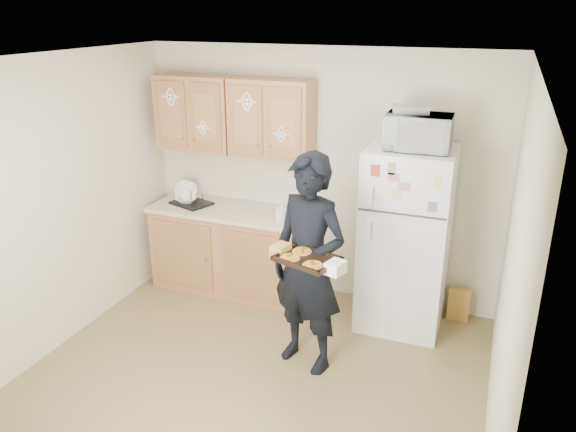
{
  "coord_description": "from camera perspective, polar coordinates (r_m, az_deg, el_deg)",
  "views": [
    {
      "loc": [
        1.64,
        -3.32,
        2.84
      ],
      "look_at": [
        0.19,
        0.45,
        1.32
      ],
      "focal_mm": 35.0,
      "sensor_mm": 36.0,
      "label": 1
    }
  ],
  "objects": [
    {
      "name": "pizza_front_left",
      "position": [
        4.12,
        0.21,
        -4.22
      ],
      "size": [
        0.15,
        0.15,
        0.02
      ],
      "primitive_type": "cylinder",
      "color": "orange",
      "rests_on": "baking_tray"
    },
    {
      "name": "wall_front",
      "position": [
        2.74,
        -21.93,
        -16.47
      ],
      "size": [
        3.6,
        0.04,
        2.5
      ],
      "primitive_type": "cube",
      "color": "beige",
      "rests_on": "floor"
    },
    {
      "name": "ceiling",
      "position": [
        3.72,
        -5.35,
        15.29
      ],
      "size": [
        3.6,
        3.6,
        0.0
      ],
      "primitive_type": "plane",
      "color": "silver",
      "rests_on": "wall_back"
    },
    {
      "name": "wall_left",
      "position": [
        5.04,
        -23.55,
        0.44
      ],
      "size": [
        0.04,
        3.6,
        2.5
      ],
      "primitive_type": "cube",
      "color": "beige",
      "rests_on": "floor"
    },
    {
      "name": "cereal_box",
      "position": [
        5.67,
        16.94,
        -8.6
      ],
      "size": [
        0.2,
        0.07,
        0.32
      ],
      "primitive_type": "cube",
      "color": "#E3AF50",
      "rests_on": "floor"
    },
    {
      "name": "wall_right",
      "position": [
        3.69,
        21.53,
        -6.49
      ],
      "size": [
        0.04,
        3.6,
        2.5
      ],
      "primitive_type": "cube",
      "color": "beige",
      "rests_on": "floor"
    },
    {
      "name": "refrigerator",
      "position": [
        5.2,
        11.84,
        -2.37
      ],
      "size": [
        0.75,
        0.7,
        1.7
      ],
      "primitive_type": "cube",
      "color": "white",
      "rests_on": "floor"
    },
    {
      "name": "bowl",
      "position": [
        5.95,
        -10.23,
        1.7
      ],
      "size": [
        0.27,
        0.27,
        0.06
      ],
      "primitive_type": "imported",
      "rotation": [
        0.0,
        0.0,
        0.21
      ],
      "color": "white",
      "rests_on": "dish_rack"
    },
    {
      "name": "microwave",
      "position": [
        4.85,
        13.08,
        8.29
      ],
      "size": [
        0.55,
        0.38,
        0.3
      ],
      "primitive_type": "imported",
      "rotation": [
        0.0,
        0.0,
        0.03
      ],
      "color": "white",
      "rests_on": "refrigerator"
    },
    {
      "name": "upper_cab_left",
      "position": [
        5.81,
        -9.25,
        10.27
      ],
      "size": [
        0.8,
        0.33,
        0.75
      ],
      "primitive_type": "cube",
      "color": "#965934",
      "rests_on": "wall_back"
    },
    {
      "name": "upper_cab_right",
      "position": [
        5.45,
        -1.65,
        9.85
      ],
      "size": [
        0.8,
        0.33,
        0.75
      ],
      "primitive_type": "cube",
      "color": "#965934",
      "rests_on": "wall_back"
    },
    {
      "name": "soap_bottle",
      "position": [
        5.37,
        -0.62,
        0.47
      ],
      "size": [
        0.11,
        0.11,
        0.19
      ],
      "primitive_type": "imported",
      "rotation": [
        0.0,
        0.0,
        -0.34
      ],
      "color": "white",
      "rests_on": "countertop"
    },
    {
      "name": "foil_pan",
      "position": [
        4.86,
        12.37,
        10.55
      ],
      "size": [
        0.33,
        0.26,
        0.06
      ],
      "primitive_type": "cube",
      "rotation": [
        0.0,
        0.0,
        0.21
      ],
      "color": "#B3B3BA",
      "rests_on": "microwave"
    },
    {
      "name": "floor",
      "position": [
        4.67,
        -4.3,
        -16.93
      ],
      "size": [
        3.6,
        3.6,
        0.0
      ],
      "primitive_type": "plane",
      "color": "brown",
      "rests_on": "ground"
    },
    {
      "name": "person",
      "position": [
        4.48,
        2.09,
        -4.95
      ],
      "size": [
        0.76,
        0.61,
        1.82
      ],
      "primitive_type": "imported",
      "rotation": [
        0.0,
        0.0,
        -0.29
      ],
      "color": "black",
      "rests_on": "floor"
    },
    {
      "name": "base_cabinet",
      "position": [
        5.92,
        -5.78,
        -3.53
      ],
      "size": [
        1.6,
        0.6,
        0.86
      ],
      "primitive_type": "cube",
      "color": "#965934",
      "rests_on": "floor"
    },
    {
      "name": "pizza_back_left",
      "position": [
        4.23,
        1.42,
        -3.57
      ],
      "size": [
        0.15,
        0.15,
        0.02
      ],
      "primitive_type": "cylinder",
      "color": "orange",
      "rests_on": "baking_tray"
    },
    {
      "name": "wall_back",
      "position": [
        5.61,
        3.21,
        4.09
      ],
      "size": [
        3.6,
        0.04,
        2.5
      ],
      "primitive_type": "cube",
      "color": "beige",
      "rests_on": "floor"
    },
    {
      "name": "baking_tray",
      "position": [
        4.13,
        1.96,
        -4.46
      ],
      "size": [
        0.51,
        0.43,
        0.04
      ],
      "primitive_type": "cube",
      "rotation": [
        0.0,
        0.0,
        -0.29
      ],
      "color": "black",
      "rests_on": "person"
    },
    {
      "name": "countertop",
      "position": [
        5.75,
        -5.94,
        0.56
      ],
      "size": [
        1.64,
        0.64,
        0.04
      ],
      "primitive_type": "cube",
      "color": "beige",
      "rests_on": "base_cabinet"
    },
    {
      "name": "dish_rack",
      "position": [
        5.91,
        -9.83,
        1.93
      ],
      "size": [
        0.47,
        0.41,
        0.16
      ],
      "primitive_type": "cube",
      "rotation": [
        0.0,
        0.0,
        -0.33
      ],
      "color": "black",
      "rests_on": "countertop"
    },
    {
      "name": "pizza_front_right",
      "position": [
        4.01,
        2.53,
        -4.97
      ],
      "size": [
        0.15,
        0.15,
        0.02
      ],
      "primitive_type": "cylinder",
      "color": "orange",
      "rests_on": "baking_tray"
    }
  ]
}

